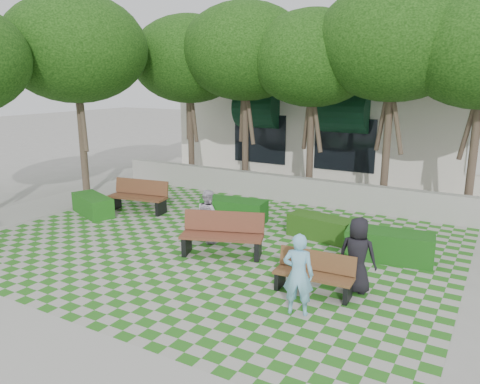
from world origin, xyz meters
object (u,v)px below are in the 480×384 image
Objects in this scene: hedge_midright at (321,227)px; person_dark at (357,255)px; hedge_east at (389,246)px; bench_east at (314,274)px; bench_mid at (222,235)px; person_blue at (298,274)px; hedge_west at (93,205)px; person_white at (208,216)px; hedge_midleft at (234,210)px; bench_west at (139,197)px.

hedge_midright is 1.12× the size of person_dark.
bench_east is at bearing -109.09° from hedge_east.
person_blue is at bearing -53.42° from bench_mid.
hedge_west is at bearing -32.47° from person_blue.
hedge_west is 4.69m from person_white.
person_white is (-2.54, -1.73, 0.40)m from hedge_midright.
bench_east is at bearing -71.65° from hedge_midright.
hedge_east is 1.03× the size of hedge_midleft.
bench_east reaches higher than hedge_west.
hedge_west is (-7.21, -1.50, 0.00)m from hedge_midright.
hedge_midright is (6.17, 0.46, -0.19)m from bench_west.
hedge_midright is 0.90× the size of hedge_midleft.
bench_east is at bearing 33.19° from person_dark.
person_blue reaches higher than hedge_east.
hedge_east reaches higher than hedge_west.
bench_mid reaches higher than hedge_midright.
bench_mid is at bearing -64.87° from hedge_midleft.
person_white reaches higher than bench_mid.
hedge_west reaches higher than hedge_midright.
bench_west is 6.19m from hedge_midright.
hedge_east is (0.90, 2.61, -0.05)m from bench_east.
person_blue is at bearing -18.22° from hedge_west.
bench_west is at bearing -17.37° from person_dark.
person_white reaches higher than hedge_west.
hedge_midleft reaches higher than hedge_west.
hedge_west is at bearing 150.52° from bench_mid.
bench_mid is at bearing -32.39° from bench_west.
bench_mid is 1.50× the size of person_white.
bench_east is 0.92× the size of hedge_west.
person_white is (-4.35, 1.03, -0.08)m from person_dark.
bench_west is 3.35m from hedge_midleft.
bench_east is 5.25m from hedge_midleft.
person_white is (0.34, -1.91, 0.37)m from hedge_midleft.
person_dark is (3.48, -0.37, 0.28)m from bench_mid.
hedge_midright is at bearing -58.13° from person_dark.
person_blue reaches higher than person_white.
person_dark is (-0.18, -2.12, 0.44)m from hedge_east.
bench_east is 0.96m from person_dark.
bench_mid reaches higher than hedge_midleft.
person_dark is at bearing -163.60° from person_white.
hedge_midleft is at bearing -61.93° from person_blue.
person_blue is (4.02, -4.42, 0.44)m from hedge_midleft.
hedge_midleft is 1.39× the size of person_white.
bench_west reaches higher than hedge_west.
bench_mid is 2.85m from hedge_midleft.
hedge_east is at bearing -136.77° from person_white.
hedge_east is at bearing -18.15° from hedge_midright.
hedge_west is 1.26× the size of person_white.
bench_mid is at bearing -124.92° from hedge_midright.
person_dark reaches higher than person_white.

